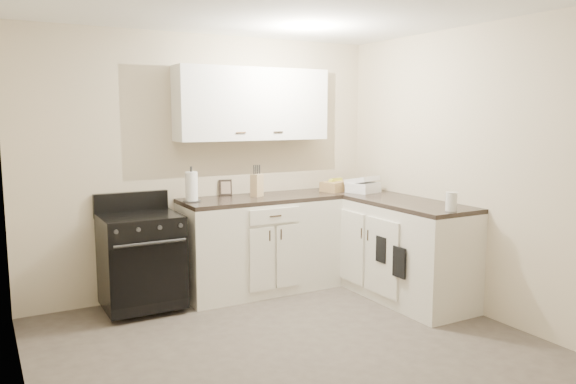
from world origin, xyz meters
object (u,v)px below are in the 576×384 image
stove (141,260)px  paper_towel (192,187)px  wicker_basket (336,186)px  countertop_grill (363,187)px

stove → paper_towel: bearing=7.8°
paper_towel → wicker_basket: size_ratio=0.91×
paper_towel → wicker_basket: (1.57, -0.05, -0.09)m
paper_towel → stove: bearing=-172.2°
stove → countertop_grill: (2.27, -0.20, 0.53)m
paper_towel → countertop_grill: (1.76, -0.27, -0.09)m
stove → paper_towel: size_ratio=2.95×
stove → countertop_grill: countertop_grill is taller
wicker_basket → paper_towel: bearing=178.3°
paper_towel → countertop_grill: paper_towel is taller
paper_towel → countertop_grill: bearing=-8.6°
wicker_basket → countertop_grill: bearing=-49.5°
stove → wicker_basket: size_ratio=2.67×
countertop_grill → stove: bearing=157.9°
stove → wicker_basket: (2.08, 0.02, 0.53)m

